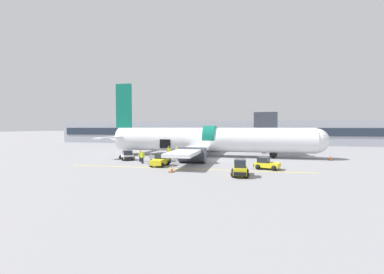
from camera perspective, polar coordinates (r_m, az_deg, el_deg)
ground_plane at (r=36.42m, az=4.45°, el=-4.99°), size 500.00×500.00×0.00m
apron_marking_line at (r=28.26m, az=-1.73°, el=-7.05°), size 27.29×0.83×0.01m
terminal_strip at (r=72.30m, az=8.67°, el=0.98°), size 99.89×9.84×6.15m
jet_bridge_stub at (r=45.13m, az=15.74°, el=2.94°), size 3.54×9.34×6.90m
airplane at (r=40.09m, az=3.31°, el=-0.68°), size 34.46×29.61×11.80m
baggage_tug_lead at (r=24.43m, az=10.62°, el=-6.93°), size 1.78×3.25×1.61m
baggage_tug_mid at (r=30.42m, az=-7.08°, el=-5.17°), size 1.90×3.07×1.53m
baggage_tug_rear at (r=37.00m, az=-14.26°, el=-4.01°), size 2.96×3.37×1.35m
baggage_tug_spare at (r=29.03m, az=16.20°, el=-5.76°), size 2.89×2.44×1.31m
baggage_cart_loading at (r=34.91m, az=-6.95°, el=-4.47°), size 3.68×2.02×1.03m
ground_crew_loader_a at (r=37.07m, az=-3.39°, el=-3.46°), size 0.50×0.59×1.71m
ground_crew_loader_b at (r=34.51m, az=-11.41°, el=-4.07°), size 0.47×0.52×1.54m
ground_crew_driver at (r=32.69m, az=-4.99°, el=-4.15°), size 0.60×0.54×1.78m
ground_crew_supervisor at (r=32.83m, az=-10.96°, el=-4.36°), size 0.54×0.44×1.56m
ground_crew_helper at (r=37.12m, az=-5.16°, el=-3.35°), size 0.60×0.58×1.84m
suitcase_on_tarmac_spare at (r=34.87m, az=-2.82°, el=-4.81°), size 0.53×0.39×0.70m
safety_cone_nose at (r=40.07m, az=28.41°, el=-4.18°), size 0.62×0.62×0.62m
safety_cone_engine_left at (r=26.18m, az=-4.58°, el=-7.12°), size 0.55×0.55×0.66m
safety_cone_wingtip at (r=33.47m, az=2.19°, el=-4.99°), size 0.56×0.56×0.77m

